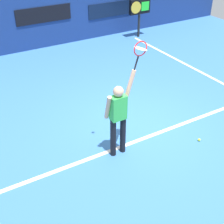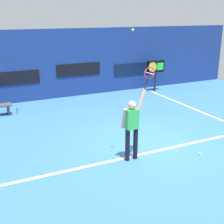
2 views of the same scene
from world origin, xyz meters
TOP-DOWN VIEW (x-y plane):
  - ground_plane at (0.00, 0.00)m, footprint 18.00×18.00m
  - back_wall at (0.00, 6.52)m, footprint 18.00×0.20m
  - sponsor_banner_center at (0.00, 6.40)m, footprint 2.20×0.03m
  - sponsor_banner_starboard at (3.00, 6.40)m, footprint 2.20×0.03m
  - court_baseline at (0.00, -0.57)m, footprint 10.00×0.10m
  - court_sideline at (3.64, 2.00)m, footprint 0.10×7.00m
  - tennis_player at (-1.01, -0.69)m, footprint 0.66×0.31m
  - tennis_racket at (-0.53, -0.70)m, footprint 0.39×0.27m
  - scoreboard_clock at (3.87, 5.61)m, footprint 0.96×0.20m
  - spare_ball at (0.88, -1.31)m, footprint 0.07×0.07m

SIDE VIEW (x-z plane):
  - ground_plane at x=0.00m, z-range 0.00..0.00m
  - court_baseline at x=0.00m, z-range 0.00..0.01m
  - court_sideline at x=3.64m, z-range 0.00..0.01m
  - spare_ball at x=0.88m, z-range 0.00..0.07m
  - tennis_player at x=-1.01m, z-range 0.02..2.00m
  - sponsor_banner_starboard at x=3.00m, z-range 0.80..1.40m
  - scoreboard_clock at x=3.87m, z-range 0.43..2.02m
  - sponsor_banner_center at x=0.00m, z-range 0.99..1.59m
  - back_wall at x=0.00m, z-range 0.00..3.22m
  - tennis_racket at x=-0.53m, z-range 2.05..2.67m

